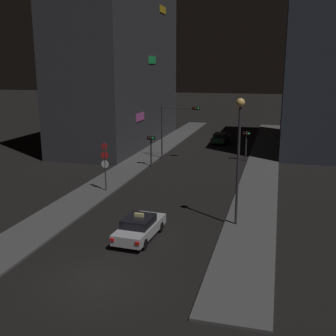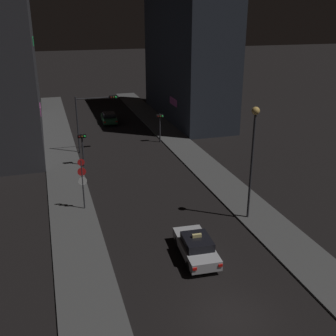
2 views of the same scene
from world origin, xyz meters
TOP-DOWN VIEW (x-y plane):
  - ground_plane at (0.00, 0.00)m, footprint 300.00×300.00m
  - sidewalk_left at (-6.47, 28.13)m, footprint 3.29×60.27m
  - sidewalk_right at (6.47, 28.13)m, footprint 3.29×60.27m
  - building_facade_left at (-12.45, 35.34)m, footprint 8.76×25.43m
  - building_facade_right at (11.30, 38.69)m, footprint 6.45×20.74m
  - taxi at (0.24, 5.37)m, footprint 2.07×4.55m
  - far_car at (0.40, 38.62)m, footprint 2.06×4.55m
  - traffic_light_overhead at (-3.04, 27.28)m, footprint 4.28×0.42m
  - traffic_light_left_kerb at (-4.57, 23.20)m, footprint 0.80×0.42m
  - traffic_light_right_kerb at (4.57, 28.50)m, footprint 0.80×0.42m
  - sign_pole_left at (-5.53, 13.76)m, footprint 0.63×0.10m
  - street_lamp_near_block at (5.55, 8.96)m, footprint 0.54×0.54m

SIDE VIEW (x-z plane):
  - ground_plane at x=0.00m, z-range 0.00..0.00m
  - sidewalk_left at x=-6.47m, z-range 0.00..0.13m
  - sidewalk_right at x=6.47m, z-range 0.00..0.13m
  - far_car at x=0.40m, z-range 0.02..1.44m
  - taxi at x=0.24m, z-range -0.07..1.55m
  - traffic_light_left_kerb at x=-4.57m, z-range 0.74..3.99m
  - traffic_light_right_kerb at x=4.57m, z-range 0.74..4.03m
  - sign_pole_left at x=-5.53m, z-range 0.50..4.44m
  - traffic_light_overhead at x=-3.04m, z-range 1.28..7.24m
  - street_lamp_near_block at x=5.55m, z-range 1.69..9.73m
  - building_facade_right at x=11.30m, z-range 0.00..17.99m
  - building_facade_left at x=-12.45m, z-range 0.00..23.61m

